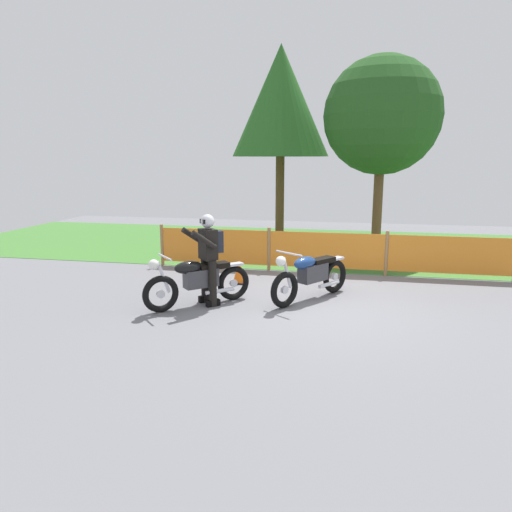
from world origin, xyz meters
name	(u,v)px	position (x,y,z in m)	size (l,w,h in m)	color
ground	(317,307)	(0.00, 0.00, -0.01)	(24.00, 24.00, 0.02)	slate
grass_verge	(332,247)	(0.00, 6.17, 0.01)	(24.00, 6.95, 0.01)	#427A33
barrier_fence	(326,251)	(0.00, 2.70, 0.54)	(8.35, 0.08, 1.05)	#997547
tree_leftmost	(281,102)	(-1.79, 7.02, 4.43)	(3.08, 3.08, 6.16)	brown
tree_near_left	(382,116)	(1.29, 6.21, 3.87)	(3.37, 3.37, 5.57)	brown
motorcycle_lead	(311,275)	(-0.16, 0.43, 0.49)	(1.34, 1.81, 1.01)	black
motorcycle_trailing	(198,280)	(-2.16, -0.37, 0.49)	(1.64, 1.53, 1.01)	black
rider_trailing	(209,254)	(-1.99, -0.22, 0.95)	(0.77, 0.76, 1.69)	black
traffic_cone	(239,272)	(-1.80, 1.36, 0.26)	(0.32, 0.32, 0.53)	black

